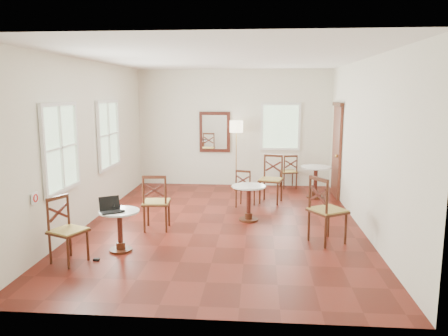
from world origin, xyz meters
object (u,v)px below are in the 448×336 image
object	(u,v)px
chair_near_a	(156,202)
laptop	(110,208)
chair_mid_a	(245,188)
chair_near_b	(67,230)
mouse	(122,211)
water_glass	(114,207)
chair_back_a	(289,171)
power_adapter	(96,260)
chair_back_b	(271,179)
cafe_table_back	(316,178)
chair_mid_b	(326,210)
navy_mug	(115,206)
cafe_table_near	(120,226)
floor_lamp	(236,131)
cafe_table_mid	(249,199)

from	to	relation	value
chair_near_a	laptop	world-z (taller)	chair_near_a
chair_mid_a	chair_near_b	bearing A→B (deg)	70.60
laptop	mouse	distance (m)	0.19
chair_near_b	water_glass	world-z (taller)	chair_near_b
chair_back_a	laptop	size ratio (longest dim) A/B	2.20
power_adapter	chair_back_b	bearing A→B (deg)	54.56
cafe_table_back	chair_mid_b	distance (m)	3.12
chair_mid_b	chair_back_b	xyz separation A→B (m)	(-0.81, 2.61, -0.02)
navy_mug	water_glass	size ratio (longest dim) A/B	1.40
cafe_table_back	chair_back_b	size ratio (longest dim) A/B	0.70
power_adapter	cafe_table_near	bearing A→B (deg)	61.23
cafe_table_near	chair_mid_a	world-z (taller)	chair_mid_a
chair_mid_b	water_glass	bearing A→B (deg)	68.62
cafe_table_near	chair_back_a	xyz separation A→B (m)	(2.87, 4.76, 0.03)
cafe_table_back	power_adapter	distance (m)	5.56
chair_mid_b	floor_lamp	xyz separation A→B (m)	(-1.67, 4.06, 0.91)
chair_mid_b	cafe_table_mid	bearing A→B (deg)	15.98
chair_mid_b	mouse	size ratio (longest dim) A/B	11.66
chair_near_b	laptop	distance (m)	0.69
navy_mug	power_adapter	distance (m)	0.85
chair_near_b	cafe_table_near	bearing A→B (deg)	-27.73
chair_near_a	chair_back_b	xyz separation A→B (m)	(2.08, 2.16, 0.02)
floor_lamp	power_adapter	world-z (taller)	floor_lamp
cafe_table_mid	water_glass	xyz separation A→B (m)	(-2.00, -1.77, 0.27)
floor_lamp	power_adapter	size ratio (longest dim) A/B	19.70
cafe_table_mid	chair_back_a	size ratio (longest dim) A/B	0.79
chair_near_b	chair_back_b	bearing A→B (deg)	-14.54
chair_near_a	chair_near_b	bearing A→B (deg)	55.20
cafe_table_back	chair_mid_a	distance (m)	1.86
cafe_table_mid	laptop	xyz separation A→B (m)	(-2.03, -1.85, 0.28)
chair_near_a	chair_back_b	world-z (taller)	chair_back_b
chair_back_b	water_glass	world-z (taller)	chair_back_b
chair_back_b	floor_lamp	bearing A→B (deg)	135.68
cafe_table_near	chair_mid_a	bearing A→B (deg)	57.08
cafe_table_back	chair_mid_b	xyz separation A→B (m)	(-0.22, -3.11, 0.09)
floor_lamp	power_adapter	distance (m)	5.60
mouse	power_adapter	world-z (taller)	mouse
chair_near_a	chair_near_b	xyz separation A→B (m)	(-0.92, -1.58, -0.03)
chair_near_a	floor_lamp	bearing A→B (deg)	-113.19
cafe_table_near	cafe_table_mid	size ratio (longest dim) A/B	0.94
chair_back_b	mouse	bearing A→B (deg)	-109.61
cafe_table_back	chair_back_a	distance (m)	1.14
cafe_table_back	laptop	size ratio (longest dim) A/B	1.86
laptop	chair_back_b	bearing A→B (deg)	20.72
chair_near_b	chair_mid_b	distance (m)	3.98
chair_near_b	floor_lamp	world-z (taller)	floor_lamp
floor_lamp	cafe_table_back	bearing A→B (deg)	-26.56
chair_back_a	water_glass	distance (m)	5.59
floor_lamp	navy_mug	bearing A→B (deg)	-109.10
cafe_table_near	chair_near_a	distance (m)	1.14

